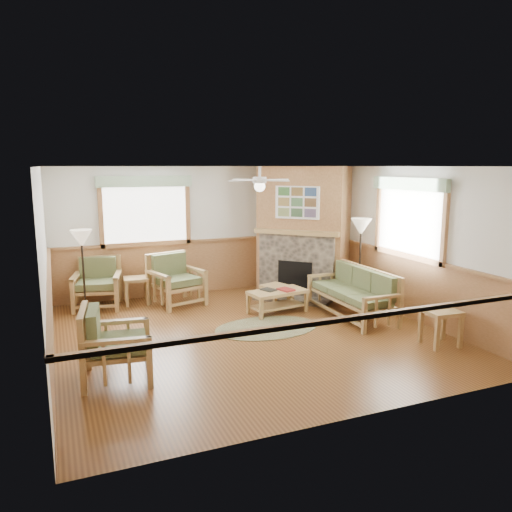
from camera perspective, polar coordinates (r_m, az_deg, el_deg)
name	(u,v)px	position (r m, az deg, el deg)	size (l,w,h in m)	color
floor	(250,334)	(8.26, -0.72, -8.91)	(6.00, 6.00, 0.01)	brown
ceiling	(249,166)	(7.80, -0.77, 10.20)	(6.00, 6.00, 0.01)	white
wall_back	(198,230)	(10.73, -6.68, 2.94)	(6.00, 0.02, 2.70)	white
wall_front	(356,298)	(5.31, 11.34, -4.78)	(6.00, 0.02, 2.70)	white
wall_left	(45,267)	(7.38, -22.95, -1.17)	(0.02, 6.00, 2.70)	white
wall_right	(403,242)	(9.43, 16.45, 1.57)	(0.02, 6.00, 2.70)	white
wainscot	(250,301)	(8.10, -0.73, -5.20)	(6.00, 6.00, 1.10)	#9A693F
fireplace	(304,231)	(10.61, 5.47, 2.88)	(2.20, 2.20, 2.70)	#9A693F
window_back	(144,175)	(10.37, -12.69, 9.04)	(1.90, 0.16, 1.50)	white
window_right	(412,176)	(9.16, 17.42, 8.69)	(0.16, 1.90, 1.50)	white
ceiling_fan	(260,169)	(8.19, 0.43, 9.93)	(1.24, 1.24, 0.36)	white
sofa	(352,293)	(9.23, 10.88, -4.15)	(0.78, 1.91, 0.88)	#A4814C
armchair_back_left	(97,283)	(10.08, -17.71, -3.01)	(0.85, 0.85, 0.96)	#A4814C
armchair_back_right	(177,280)	(9.93, -9.07, -2.72)	(0.89, 0.89, 1.00)	#A4814C
armchair_left	(117,343)	(6.70, -15.62, -9.57)	(0.85, 0.85, 0.96)	#A4814C
coffee_table	(277,302)	(9.34, 2.46, -5.23)	(1.07, 0.54, 0.43)	#A4814C
end_table_chairs	(137,290)	(10.21, -13.49, -3.86)	(0.48, 0.46, 0.53)	#A4814C
end_table_sofa	(440,328)	(8.18, 20.33, -7.68)	(0.50, 0.48, 0.56)	#A4814C
footstool	(275,295)	(9.86, 2.22, -4.48)	(0.46, 0.46, 0.40)	#A4814C
braided_rug	(267,328)	(8.54, 1.22, -8.19)	(1.80, 1.80, 0.01)	brown
floor_lamp_left	(84,276)	(9.24, -19.09, -2.13)	(0.37, 0.37, 1.63)	black
floor_lamp_right	(360,263)	(9.78, 11.77, -0.78)	(0.40, 0.40, 1.74)	black
book_red	(286,289)	(9.29, 3.44, -3.76)	(0.22, 0.30, 0.03)	maroon
book_dark	(269,289)	(9.28, 1.44, -3.80)	(0.20, 0.27, 0.03)	black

